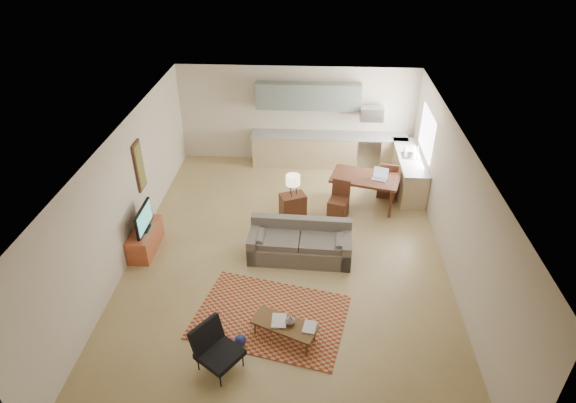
# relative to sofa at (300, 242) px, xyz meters

# --- Properties ---
(room) EXTENTS (9.00, 9.00, 9.00)m
(room) POSITION_rel_sofa_xyz_m (-0.27, 0.03, 0.97)
(room) COLOR #9D8451
(room) RESTS_ON ground
(kitchen_counter_back) EXTENTS (4.26, 0.64, 0.92)m
(kitchen_counter_back) POSITION_rel_sofa_xyz_m (0.63, 4.21, 0.08)
(kitchen_counter_back) COLOR tan
(kitchen_counter_back) RESTS_ON ground
(kitchen_counter_right) EXTENTS (0.64, 2.26, 0.92)m
(kitchen_counter_right) POSITION_rel_sofa_xyz_m (2.66, 3.03, 0.08)
(kitchen_counter_right) COLOR tan
(kitchen_counter_right) RESTS_ON ground
(kitchen_range) EXTENTS (0.62, 0.62, 0.90)m
(kitchen_range) POSITION_rel_sofa_xyz_m (1.73, 4.21, 0.07)
(kitchen_range) COLOR #A5A8AD
(kitchen_range) RESTS_ON ground
(kitchen_microwave) EXTENTS (0.62, 0.40, 0.35)m
(kitchen_microwave) POSITION_rel_sofa_xyz_m (1.73, 4.23, 1.17)
(kitchen_microwave) COLOR #A5A8AD
(kitchen_microwave) RESTS_ON room
(upper_cabinets) EXTENTS (2.80, 0.34, 0.70)m
(upper_cabinets) POSITION_rel_sofa_xyz_m (0.03, 4.36, 1.57)
(upper_cabinets) COLOR slate
(upper_cabinets) RESTS_ON room
(window_right) EXTENTS (0.02, 1.40, 1.05)m
(window_right) POSITION_rel_sofa_xyz_m (2.96, 3.03, 1.17)
(window_right) COLOR white
(window_right) RESTS_ON room
(wall_art_left) EXTENTS (0.06, 0.42, 1.10)m
(wall_art_left) POSITION_rel_sofa_xyz_m (-3.48, 0.93, 1.17)
(wall_art_left) COLOR olive
(wall_art_left) RESTS_ON room
(triptych) EXTENTS (1.70, 0.04, 0.50)m
(triptych) POSITION_rel_sofa_xyz_m (-0.37, 4.50, 1.37)
(triptych) COLOR beige
(triptych) RESTS_ON room
(rug) EXTENTS (2.96, 2.35, 0.02)m
(rug) POSITION_rel_sofa_xyz_m (-0.46, -1.77, -0.37)
(rug) COLOR maroon
(rug) RESTS_ON floor
(sofa) EXTENTS (2.24, 1.04, 0.77)m
(sofa) POSITION_rel_sofa_xyz_m (0.00, 0.00, 0.00)
(sofa) COLOR #5B5248
(sofa) RESTS_ON floor
(coffee_table) EXTENTS (1.19, 0.84, 0.34)m
(coffee_table) POSITION_rel_sofa_xyz_m (-0.17, -2.23, -0.22)
(coffee_table) COLOR #503214
(coffee_table) RESTS_ON floor
(book_a) EXTENTS (0.25, 0.33, 0.03)m
(book_a) POSITION_rel_sofa_xyz_m (-0.39, -2.18, -0.04)
(book_a) COLOR maroon
(book_a) RESTS_ON coffee_table
(book_b) EXTENTS (0.31, 0.36, 0.02)m
(book_b) POSITION_rel_sofa_xyz_m (0.15, -2.27, -0.04)
(book_b) COLOR navy
(book_b) RESTS_ON coffee_table
(vase) EXTENTS (0.18, 0.18, 0.18)m
(vase) POSITION_rel_sofa_xyz_m (-0.07, -2.22, 0.04)
(vase) COLOR black
(vase) RESTS_ON coffee_table
(armchair) EXTENTS (0.97, 0.97, 0.80)m
(armchair) POSITION_rel_sofa_xyz_m (-1.15, -2.92, 0.02)
(armchair) COLOR black
(armchair) RESTS_ON floor
(tv_credenza) EXTENTS (0.44, 1.14, 0.53)m
(tv_credenza) POSITION_rel_sofa_xyz_m (-3.28, 0.06, -0.12)
(tv_credenza) COLOR #9B4326
(tv_credenza) RESTS_ON floor
(tv) EXTENTS (0.09, 0.88, 0.53)m
(tv) POSITION_rel_sofa_xyz_m (-3.23, 0.06, 0.41)
(tv) COLOR black
(tv) RESTS_ON tv_credenza
(console_table) EXTENTS (0.66, 0.57, 0.66)m
(console_table) POSITION_rel_sofa_xyz_m (-0.22, 1.41, -0.05)
(console_table) COLOR #3E1E12
(console_table) RESTS_ON floor
(table_lamp) EXTENTS (0.44, 0.44, 0.52)m
(table_lamp) POSITION_rel_sofa_xyz_m (-0.22, 1.41, 0.54)
(table_lamp) COLOR beige
(table_lamp) RESTS_ON console_table
(dining_table) EXTENTS (1.76, 1.28, 0.80)m
(dining_table) POSITION_rel_sofa_xyz_m (1.47, 2.11, 0.02)
(dining_table) COLOR #3E1E12
(dining_table) RESTS_ON floor
(dining_chair_near) EXTENTS (0.54, 0.56, 0.90)m
(dining_chair_near) POSITION_rel_sofa_xyz_m (0.84, 1.56, 0.07)
(dining_chair_near) COLOR #3E1E12
(dining_chair_near) RESTS_ON floor
(dining_chair_far) EXTENTS (0.55, 0.57, 0.97)m
(dining_chair_far) POSITION_rel_sofa_xyz_m (2.10, 2.65, 0.10)
(dining_chair_far) COLOR #3E1E12
(dining_chair_far) RESTS_ON floor
(laptop) EXTENTS (0.40, 0.35, 0.25)m
(laptop) POSITION_rel_sofa_xyz_m (1.79, 2.00, 0.55)
(laptop) COLOR #A5A8AD
(laptop) RESTS_ON dining_table
(soap_bottle) EXTENTS (0.11, 0.11, 0.19)m
(soap_bottle) POSITION_rel_sofa_xyz_m (2.56, 3.24, 0.63)
(soap_bottle) COLOR beige
(soap_bottle) RESTS_ON kitchen_counter_right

